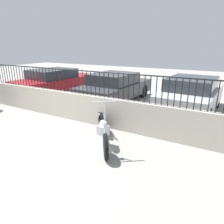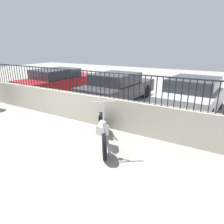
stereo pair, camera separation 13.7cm
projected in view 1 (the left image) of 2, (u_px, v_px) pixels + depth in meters
ground_plane at (8, 150)px, 4.88m from camera, size 40.00×40.00×0.00m
low_wall at (73, 106)px, 6.78m from camera, size 10.98×0.18×0.94m
fence_railing at (71, 78)px, 6.48m from camera, size 10.98×0.04×0.77m
motorcycle_green at (103, 129)px, 5.18m from camera, size 1.34×1.75×1.30m
car_red at (56, 81)px, 10.43m from camera, size 2.23×4.59×1.30m
car_dark_grey at (115, 87)px, 9.05m from camera, size 2.05×4.16×1.28m
car_silver at (191, 95)px, 7.42m from camera, size 1.99×4.07×1.35m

